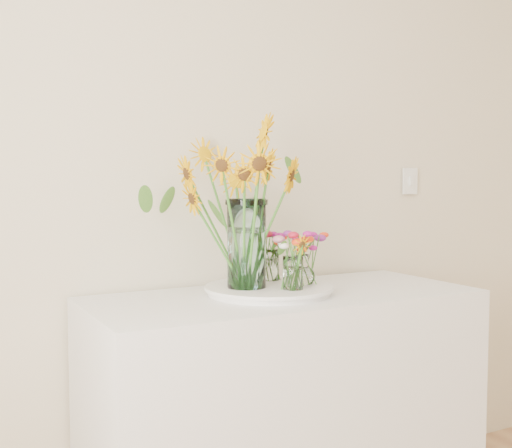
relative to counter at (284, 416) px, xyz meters
name	(u,v)px	position (x,y,z in m)	size (l,w,h in m)	color
counter	(284,416)	(0.00, 0.00, 0.00)	(1.40, 0.60, 0.90)	white
tray	(269,291)	(-0.06, 0.02, 0.46)	(0.43, 0.43, 0.03)	white
mason_jar	(247,244)	(-0.14, 0.02, 0.63)	(0.14, 0.14, 0.32)	#B1E3E3
sunflower_bouquet	(247,202)	(-0.14, 0.02, 0.78)	(0.78, 0.78, 0.61)	#E5A504
small_vase_a	(293,274)	(-0.02, -0.09, 0.54)	(0.07, 0.07, 0.12)	white
wildflower_posy_a	(293,261)	(-0.02, -0.09, 0.58)	(0.17, 0.17, 0.21)	red
small_vase_b	(305,270)	(0.08, -0.01, 0.53)	(0.08, 0.08, 0.11)	white
wildflower_posy_b	(305,257)	(0.08, -0.01, 0.58)	(0.20, 0.20, 0.20)	red
small_vase_c	(270,265)	(0.01, 0.13, 0.54)	(0.07, 0.07, 0.12)	white
wildflower_posy_c	(270,253)	(0.01, 0.13, 0.58)	(0.18, 0.18, 0.21)	red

